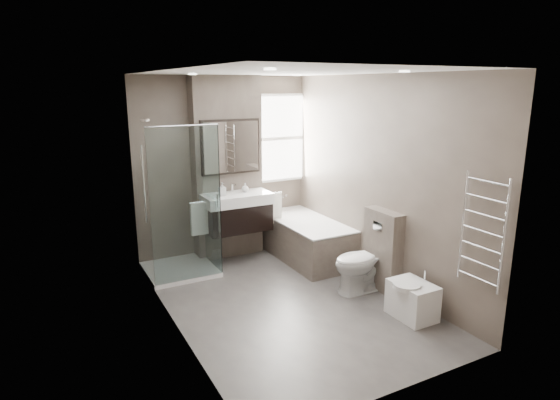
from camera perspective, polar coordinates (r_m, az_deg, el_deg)
room at (r=5.19m, az=0.77°, el=0.86°), size 2.70×3.90×2.70m
vanity_pier at (r=6.77m, az=-6.48°, el=3.84°), size 1.00×0.25×2.60m
vanity at (r=6.57m, az=-5.22°, el=-1.43°), size 0.95×0.47×0.66m
mirror_cabinet at (r=6.57m, az=-6.03°, el=6.46°), size 0.86×0.08×0.76m
towel_left at (r=6.37m, az=-9.79°, el=-2.26°), size 0.24×0.06×0.44m
towel_right at (r=6.79m, az=-0.79°, el=-1.05°), size 0.24×0.06×0.44m
shower_enclosure at (r=6.34m, az=-11.19°, el=-4.58°), size 0.90×0.90×2.00m
bathtub at (r=6.82m, az=3.13°, el=-4.55°), size 0.75×1.60×0.57m
window at (r=7.18m, az=-0.11°, el=7.53°), size 0.98×0.06×1.33m
toilet at (r=5.82m, az=10.16°, el=-7.32°), size 0.76×0.44×0.77m
cistern_box at (r=5.88m, az=12.39°, el=-6.00°), size 0.19×0.55×1.00m
bidet at (r=5.37m, az=15.79°, el=-11.58°), size 0.42×0.49×0.51m
towel_radiator at (r=4.84m, az=23.49°, el=-3.50°), size 0.03×0.49×1.10m
soap_bottle_a at (r=6.38m, az=-7.05°, el=1.32°), size 0.08×0.08×0.18m
soap_bottle_b at (r=6.60m, az=-4.27°, el=1.54°), size 0.10×0.10×0.13m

